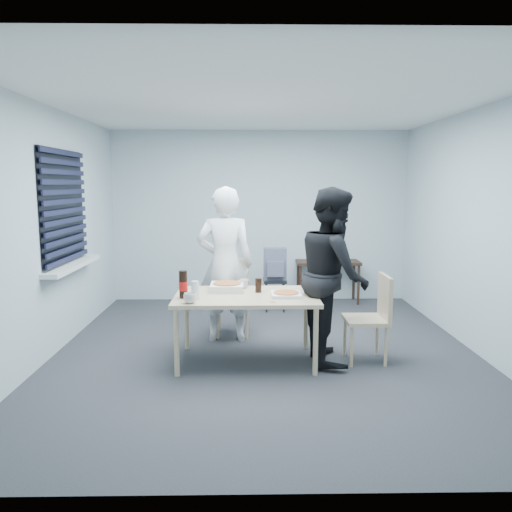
{
  "coord_description": "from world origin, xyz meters",
  "views": [
    {
      "loc": [
        -0.19,
        -5.18,
        1.79
      ],
      "look_at": [
        -0.1,
        0.1,
        1.03
      ],
      "focal_mm": 35.0,
      "sensor_mm": 36.0,
      "label": 1
    }
  ],
  "objects_px": {
    "person_black": "(333,275)",
    "mug_a": "(190,298)",
    "chair_right": "(374,312)",
    "side_table": "(328,266)",
    "mug_b": "(244,284)",
    "stool": "(275,287)",
    "chair_far": "(233,291)",
    "dining_table": "(246,301)",
    "backpack": "(275,264)",
    "person_white": "(225,264)",
    "soda_bottle": "(183,285)"
  },
  "relations": [
    {
      "from": "person_black",
      "to": "mug_a",
      "type": "relative_size",
      "value": 14.39
    },
    {
      "from": "chair_right",
      "to": "side_table",
      "type": "bearing_deg",
      "value": 91.32
    },
    {
      "from": "mug_a",
      "to": "mug_b",
      "type": "bearing_deg",
      "value": 53.78
    },
    {
      "from": "stool",
      "to": "mug_b",
      "type": "height_order",
      "value": "mug_b"
    },
    {
      "from": "chair_far",
      "to": "stool",
      "type": "xyz_separation_m",
      "value": [
        0.57,
        1.06,
        -0.17
      ]
    },
    {
      "from": "side_table",
      "to": "mug_a",
      "type": "bearing_deg",
      "value": -121.14
    },
    {
      "from": "chair_far",
      "to": "person_black",
      "type": "bearing_deg",
      "value": -42.57
    },
    {
      "from": "dining_table",
      "to": "backpack",
      "type": "distance_m",
      "value": 2.09
    },
    {
      "from": "chair_far",
      "to": "mug_a",
      "type": "height_order",
      "value": "chair_far"
    },
    {
      "from": "person_white",
      "to": "side_table",
      "type": "bearing_deg",
      "value": -128.99
    },
    {
      "from": "dining_table",
      "to": "chair_right",
      "type": "xyz_separation_m",
      "value": [
        1.3,
        -0.01,
        -0.12
      ]
    },
    {
      "from": "person_white",
      "to": "side_table",
      "type": "xyz_separation_m",
      "value": [
        1.48,
        1.83,
        -0.33
      ]
    },
    {
      "from": "chair_far",
      "to": "backpack",
      "type": "bearing_deg",
      "value": 61.47
    },
    {
      "from": "chair_right",
      "to": "mug_a",
      "type": "distance_m",
      "value": 1.86
    },
    {
      "from": "chair_far",
      "to": "stool",
      "type": "relative_size",
      "value": 1.98
    },
    {
      "from": "person_black",
      "to": "soda_bottle",
      "type": "distance_m",
      "value": 1.5
    },
    {
      "from": "backpack",
      "to": "side_table",
      "type": "bearing_deg",
      "value": 54.08
    },
    {
      "from": "dining_table",
      "to": "soda_bottle",
      "type": "xyz_separation_m",
      "value": [
        -0.61,
        -0.13,
        0.19
      ]
    },
    {
      "from": "person_white",
      "to": "side_table",
      "type": "distance_m",
      "value": 2.37
    },
    {
      "from": "chair_right",
      "to": "backpack",
      "type": "xyz_separation_m",
      "value": [
        -0.89,
        2.06,
        0.16
      ]
    },
    {
      "from": "person_white",
      "to": "mug_a",
      "type": "height_order",
      "value": "person_white"
    },
    {
      "from": "stool",
      "to": "chair_right",
      "type": "bearing_deg",
      "value": -66.73
    },
    {
      "from": "stool",
      "to": "mug_a",
      "type": "bearing_deg",
      "value": -110.95
    },
    {
      "from": "person_white",
      "to": "stool",
      "type": "height_order",
      "value": "person_white"
    },
    {
      "from": "chair_far",
      "to": "side_table",
      "type": "xyz_separation_m",
      "value": [
        1.4,
        1.56,
        0.04
      ]
    },
    {
      "from": "dining_table",
      "to": "side_table",
      "type": "bearing_deg",
      "value": 64.21
    },
    {
      "from": "dining_table",
      "to": "side_table",
      "type": "xyz_separation_m",
      "value": [
        1.24,
        2.56,
        -0.08
      ]
    },
    {
      "from": "mug_b",
      "to": "soda_bottle",
      "type": "xyz_separation_m",
      "value": [
        -0.59,
        -0.46,
        0.08
      ]
    },
    {
      "from": "dining_table",
      "to": "backpack",
      "type": "height_order",
      "value": "backpack"
    },
    {
      "from": "person_black",
      "to": "mug_a",
      "type": "distance_m",
      "value": 1.46
    },
    {
      "from": "dining_table",
      "to": "backpack",
      "type": "xyz_separation_m",
      "value": [
        0.4,
        2.05,
        0.03
      ]
    },
    {
      "from": "person_white",
      "to": "stool",
      "type": "xyz_separation_m",
      "value": [
        0.65,
        1.33,
        -0.55
      ]
    },
    {
      "from": "mug_b",
      "to": "soda_bottle",
      "type": "height_order",
      "value": "soda_bottle"
    },
    {
      "from": "person_black",
      "to": "stool",
      "type": "relative_size",
      "value": 3.93
    },
    {
      "from": "chair_right",
      "to": "person_black",
      "type": "xyz_separation_m",
      "value": [
        -0.42,
        0.05,
        0.37
      ]
    },
    {
      "from": "chair_right",
      "to": "backpack",
      "type": "relative_size",
      "value": 1.99
    },
    {
      "from": "chair_far",
      "to": "mug_b",
      "type": "height_order",
      "value": "chair_far"
    },
    {
      "from": "person_white",
      "to": "person_black",
      "type": "relative_size",
      "value": 1.0
    },
    {
      "from": "chair_far",
      "to": "chair_right",
      "type": "height_order",
      "value": "same"
    },
    {
      "from": "person_white",
      "to": "side_table",
      "type": "relative_size",
      "value": 1.85
    },
    {
      "from": "side_table",
      "to": "mug_a",
      "type": "xyz_separation_m",
      "value": [
        -1.76,
        -2.91,
        0.18
      ]
    },
    {
      "from": "side_table",
      "to": "backpack",
      "type": "distance_m",
      "value": 0.98
    },
    {
      "from": "mug_b",
      "to": "mug_a",
      "type": "bearing_deg",
      "value": -126.22
    },
    {
      "from": "chair_far",
      "to": "mug_a",
      "type": "bearing_deg",
      "value": -104.7
    },
    {
      "from": "chair_far",
      "to": "chair_right",
      "type": "distance_m",
      "value": 1.78
    },
    {
      "from": "backpack",
      "to": "person_black",
      "type": "bearing_deg",
      "value": -53.95
    },
    {
      "from": "chair_right",
      "to": "backpack",
      "type": "height_order",
      "value": "backpack"
    },
    {
      "from": "backpack",
      "to": "mug_b",
      "type": "relative_size",
      "value": 4.48
    },
    {
      "from": "chair_right",
      "to": "mug_b",
      "type": "distance_m",
      "value": 1.38
    },
    {
      "from": "dining_table",
      "to": "side_table",
      "type": "distance_m",
      "value": 2.84
    }
  ]
}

